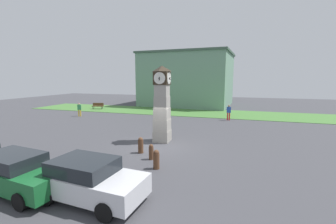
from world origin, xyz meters
TOP-DOWN VIEW (x-y plane):
  - ground_plane at (0.00, 0.00)m, footprint 84.11×84.11m
  - clock_tower at (-0.12, 1.42)m, footprint 1.30×1.24m
  - bollard_near_tower at (1.19, -3.30)m, footprint 0.31×0.31m
  - bollard_mid_row at (0.46, -2.16)m, footprint 0.27×0.27m
  - bollard_far_row at (-0.54, -1.33)m, footprint 0.32×0.32m
  - car_near_tower at (-3.26, -7.05)m, footprint 4.38×2.19m
  - car_by_building at (-0.16, -6.70)m, footprint 4.17×2.19m
  - bench at (-14.48, 14.51)m, footprint 1.68×0.88m
  - pedestrian_near_bench at (-12.83, 8.50)m, footprint 0.47×0.41m
  - pedestrian_crossing_lot at (4.01, 11.22)m, footprint 0.45×0.33m
  - warehouse_blue_far at (-3.26, 23.84)m, footprint 14.74×12.45m
  - grass_verge_far at (1.19, 15.42)m, footprint 50.47×6.94m

SIDE VIEW (x-z plane):
  - ground_plane at x=0.00m, z-range 0.00..0.00m
  - grass_verge_far at x=1.19m, z-range 0.00..0.04m
  - bollard_mid_row at x=0.46m, z-range 0.00..0.87m
  - bollard_far_row at x=-0.54m, z-range 0.00..0.97m
  - bollard_near_tower at x=1.19m, z-range 0.01..0.98m
  - bench at x=-14.48m, z-range 0.07..0.97m
  - car_by_building at x=-0.16m, z-range 0.02..1.54m
  - car_near_tower at x=-3.26m, z-range 0.02..1.54m
  - pedestrian_near_bench at x=-12.83m, z-range 0.11..1.70m
  - pedestrian_crossing_lot at x=4.01m, z-range 0.12..1.77m
  - clock_tower at x=-0.12m, z-range -0.09..5.21m
  - warehouse_blue_far at x=-3.26m, z-range 0.01..8.53m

